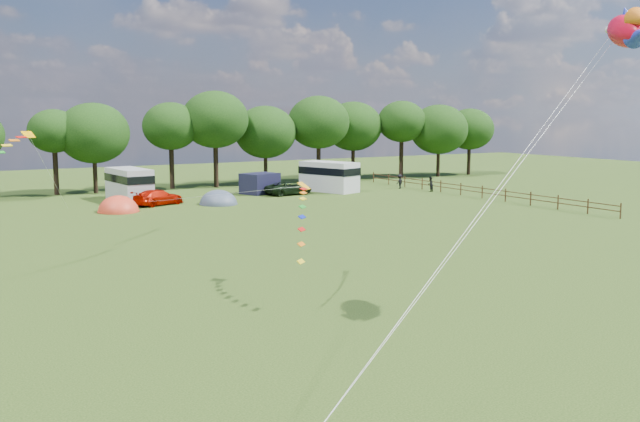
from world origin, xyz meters
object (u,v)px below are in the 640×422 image
campervan_c (129,183)px  walker_a (430,184)px  tent_orange (119,212)px  walker_b (400,181)px  car_d (289,188)px  tent_greyblue (219,204)px  car_c (158,197)px  campervan_d (329,176)px  fish_kite (628,30)px

campervan_c → walker_a: bearing=-111.0°
tent_orange → walker_a: bearing=-1.7°
campervan_c → tent_orange: size_ratio=1.69×
walker_b → walker_a: bearing=81.0°
car_d → tent_greyblue: size_ratio=1.30×
tent_greyblue → walker_b: 21.59m
car_c → campervan_d: (18.40, 1.97, 0.94)m
campervan_d → walker_a: size_ratio=4.40×
car_d → walker_b: walker_b is taller
car_d → campervan_d: campervan_d is taller
tent_greyblue → fish_kite: (0.41, -40.08, 10.99)m
car_c → walker_b: bearing=-111.1°
car_d → walker_b: (12.73, -0.81, 0.11)m
walker_a → walker_b: walker_b is taller
fish_kite → walker_a: bearing=5.0°
tent_greyblue → fish_kite: fish_kite is taller
campervan_c → campervan_d: campervan_d is taller
walker_a → campervan_c: bearing=-37.6°
car_c → fish_kite: 43.69m
car_d → tent_orange: (-17.51, -3.77, -0.63)m
fish_kite → walker_b: (21.02, 42.62, -10.24)m
campervan_d → tent_orange: (-22.47, -4.43, -1.60)m
campervan_c → walker_a: campervan_c is taller
campervan_c → tent_orange: bearing=152.8°
walker_a → tent_greyblue: bearing=-25.4°
campervan_d → tent_greyblue: (-13.66, -4.02, -1.60)m
car_c → car_d: car_c is taller
campervan_d → walker_b: (7.77, -1.48, -0.86)m
tent_orange → car_c: bearing=31.2°
car_c → car_d: 13.50m
campervan_d → tent_orange: bearing=83.0°
walker_a → campervan_d: bearing=-53.6°
tent_orange → walker_a: (31.20, -0.95, 0.74)m
tent_orange → campervan_c: bearing=68.1°
walker_a → fish_kite: bearing=38.5°
campervan_c → car_c: bearing=-170.0°
car_d → fish_kite: fish_kite is taller
walker_b → campervan_c: bearing=-31.3°
car_c → tent_orange: (-4.07, -2.46, -0.66)m
car_c → walker_b: 26.17m
fish_kite → walker_b: 48.62m
car_c → tent_orange: car_c is taller
tent_greyblue → walker_a: 22.44m
fish_kite → tent_greyblue: bearing=35.2°
tent_orange → tent_greyblue: tent_orange is taller
tent_greyblue → walker_b: bearing=6.8°
fish_kite → walker_b: fish_kite is taller
campervan_d → walker_b: bearing=-118.9°
fish_kite → walker_a: size_ratio=2.23×
car_c → car_d: (13.44, 1.30, -0.03)m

